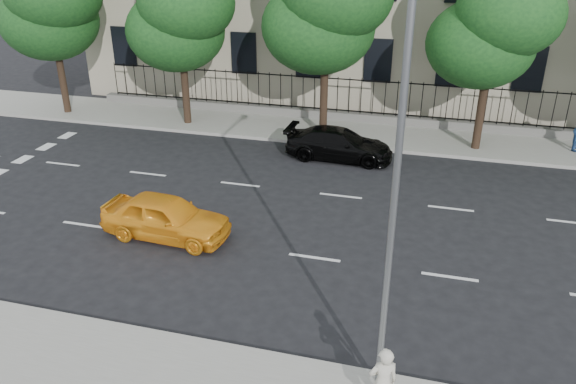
# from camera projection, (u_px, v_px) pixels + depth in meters

# --- Properties ---
(ground) EXTENTS (120.00, 120.00, 0.00)m
(ground) POSITION_uv_depth(u_px,v_px,m) (294.00, 306.00, 14.94)
(ground) COLOR black
(ground) RESTS_ON ground
(far_sidewalk) EXTENTS (60.00, 4.00, 0.15)m
(far_sidewalk) POSITION_uv_depth(u_px,v_px,m) (367.00, 134.00, 27.13)
(far_sidewalk) COLOR gray
(far_sidewalk) RESTS_ON ground
(lane_markings) EXTENTS (49.60, 4.62, 0.01)m
(lane_markings) POSITION_uv_depth(u_px,v_px,m) (329.00, 223.00, 19.09)
(lane_markings) COLOR silver
(lane_markings) RESTS_ON ground
(iron_fence) EXTENTS (30.00, 0.50, 2.20)m
(iron_fence) POSITION_uv_depth(u_px,v_px,m) (372.00, 112.00, 28.37)
(iron_fence) COLOR slate
(iron_fence) RESTS_ON far_sidewalk
(street_light) EXTENTS (0.25, 3.32, 8.05)m
(street_light) POSITION_uv_depth(u_px,v_px,m) (399.00, 160.00, 10.61)
(street_light) COLOR slate
(street_light) RESTS_ON near_sidewalk
(tree_b) EXTENTS (5.53, 5.12, 8.97)m
(tree_b) POSITION_uv_depth(u_px,v_px,m) (181.00, 5.00, 26.21)
(tree_b) COLOR #382619
(tree_b) RESTS_ON far_sidewalk
(tree_d) EXTENTS (5.34, 4.94, 8.84)m
(tree_d) POSITION_uv_depth(u_px,v_px,m) (496.00, 16.00, 22.92)
(tree_d) COLOR #382619
(tree_d) RESTS_ON far_sidewalk
(yellow_taxi) EXTENTS (4.29, 1.93, 1.43)m
(yellow_taxi) POSITION_uv_depth(u_px,v_px,m) (166.00, 217.00, 18.01)
(yellow_taxi) COLOR #FFA31E
(yellow_taxi) RESTS_ON ground
(black_sedan) EXTENTS (4.67, 2.01, 1.34)m
(black_sedan) POSITION_uv_depth(u_px,v_px,m) (339.00, 144.00, 24.17)
(black_sedan) COLOR black
(black_sedan) RESTS_ON ground
(woman_near) EXTENTS (0.71, 0.59, 1.66)m
(woman_near) POSITION_uv_depth(u_px,v_px,m) (383.00, 382.00, 11.11)
(woman_near) COLOR beige
(woman_near) RESTS_ON near_sidewalk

